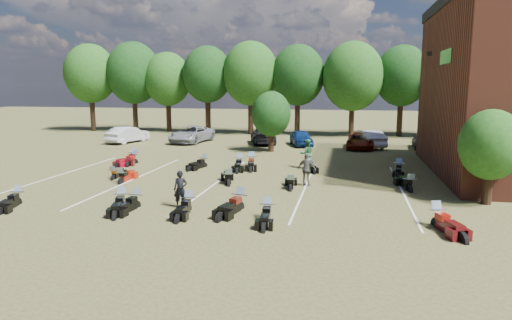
% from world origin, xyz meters
% --- Properties ---
extents(ground, '(160.00, 160.00, 0.00)m').
position_xyz_m(ground, '(0.00, 0.00, 0.00)').
color(ground, brown).
rests_on(ground, ground).
extents(car_0, '(2.72, 4.12, 1.30)m').
position_xyz_m(car_0, '(-16.56, 19.46, 0.65)').
color(car_0, maroon).
rests_on(car_0, ground).
extents(car_1, '(2.70, 4.92, 1.54)m').
position_xyz_m(car_1, '(-16.33, 18.67, 0.77)').
color(car_1, silver).
rests_on(car_1, ground).
extents(car_2, '(3.38, 5.99, 1.58)m').
position_xyz_m(car_2, '(-10.43, 19.98, 0.79)').
color(car_2, gray).
rests_on(car_2, ground).
extents(car_3, '(3.45, 5.58, 1.51)m').
position_xyz_m(car_3, '(-3.56, 20.35, 0.75)').
color(car_3, black).
rests_on(car_3, ground).
extents(car_4, '(2.77, 4.43, 1.40)m').
position_xyz_m(car_4, '(0.04, 19.75, 0.70)').
color(car_4, navy).
rests_on(car_4, ground).
extents(car_5, '(3.24, 5.04, 1.57)m').
position_xyz_m(car_5, '(5.85, 19.72, 0.78)').
color(car_5, beige).
rests_on(car_5, ground).
extents(car_6, '(2.45, 4.91, 1.34)m').
position_xyz_m(car_6, '(5.24, 18.81, 0.67)').
color(car_6, '#520E04').
rests_on(car_6, ground).
extents(car_7, '(2.19, 4.76, 1.35)m').
position_xyz_m(car_7, '(10.67, 20.02, 0.67)').
color(car_7, '#313136').
rests_on(car_7, ground).
extents(person_black, '(0.68, 0.52, 1.68)m').
position_xyz_m(person_black, '(-3.07, -2.38, 0.84)').
color(person_black, black).
rests_on(person_black, ground).
extents(person_green, '(1.14, 1.03, 1.93)m').
position_xyz_m(person_green, '(1.57, 8.49, 0.97)').
color(person_green, '#266633').
rests_on(person_green, ground).
extents(person_grey, '(1.14, 0.72, 1.81)m').
position_xyz_m(person_grey, '(2.04, 3.23, 0.91)').
color(person_grey, '#5D574F').
rests_on(person_grey, ground).
extents(motorcycle_0, '(1.24, 2.34, 1.24)m').
position_xyz_m(motorcycle_0, '(-10.58, -3.41, 0.00)').
color(motorcycle_0, black).
rests_on(motorcycle_0, ground).
extents(motorcycle_1, '(0.86, 2.26, 1.23)m').
position_xyz_m(motorcycle_1, '(-5.02, -2.82, 0.00)').
color(motorcycle_1, black).
rests_on(motorcycle_1, ground).
extents(motorcycle_2, '(0.89, 2.30, 1.25)m').
position_xyz_m(motorcycle_2, '(-2.54, -2.88, 0.00)').
color(motorcycle_2, black).
rests_on(motorcycle_2, ground).
extents(motorcycle_3, '(1.44, 2.46, 1.31)m').
position_xyz_m(motorcycle_3, '(-5.63, -2.96, 0.00)').
color(motorcycle_3, black).
rests_on(motorcycle_3, ground).
extents(motorcycle_4, '(0.92, 2.31, 1.26)m').
position_xyz_m(motorcycle_4, '(1.02, -3.30, 0.00)').
color(motorcycle_4, black).
rests_on(motorcycle_4, ground).
extents(motorcycle_5, '(1.31, 2.62, 1.40)m').
position_xyz_m(motorcycle_5, '(-0.42, -2.22, 0.00)').
color(motorcycle_5, black).
rests_on(motorcycle_5, ground).
extents(motorcycle_6, '(1.51, 2.59, 1.37)m').
position_xyz_m(motorcycle_6, '(7.64, -3.03, 0.00)').
color(motorcycle_6, '#480A0D').
rests_on(motorcycle_6, ground).
extents(motorcycle_7, '(0.87, 2.32, 1.27)m').
position_xyz_m(motorcycle_7, '(-8.16, 1.78, 0.00)').
color(motorcycle_7, '#9F1C0B').
rests_on(motorcycle_7, ground).
extents(motorcycle_8, '(0.93, 2.12, 1.14)m').
position_xyz_m(motorcycle_8, '(-9.09, 2.62, 0.00)').
color(motorcycle_8, black).
rests_on(motorcycle_8, ground).
extents(motorcycle_10, '(1.47, 2.52, 1.34)m').
position_xyz_m(motorcycle_10, '(-2.15, 2.46, 0.00)').
color(motorcycle_10, black).
rests_on(motorcycle_10, ground).
extents(motorcycle_12, '(0.93, 2.25, 1.22)m').
position_xyz_m(motorcycle_12, '(1.32, 1.96, 0.00)').
color(motorcycle_12, black).
rests_on(motorcycle_12, ground).
extents(motorcycle_13, '(1.18, 2.50, 1.34)m').
position_xyz_m(motorcycle_13, '(7.37, 2.94, 0.00)').
color(motorcycle_13, black).
rests_on(motorcycle_13, ground).
extents(motorcycle_14, '(1.40, 2.62, 1.39)m').
position_xyz_m(motorcycle_14, '(-10.72, 8.49, 0.00)').
color(motorcycle_14, '#43090E').
rests_on(motorcycle_14, ground).
extents(motorcycle_15, '(1.35, 2.49, 1.33)m').
position_xyz_m(motorcycle_15, '(-10.39, 7.90, 0.00)').
color(motorcycle_15, maroon).
rests_on(motorcycle_15, ground).
extents(motorcycle_16, '(1.31, 2.33, 1.24)m').
position_xyz_m(motorcycle_16, '(-5.20, 7.55, 0.00)').
color(motorcycle_16, black).
rests_on(motorcycle_16, ground).
extents(motorcycle_17, '(1.24, 2.63, 1.41)m').
position_xyz_m(motorcycle_17, '(-2.09, 8.27, 0.00)').
color(motorcycle_17, black).
rests_on(motorcycle_17, ground).
extents(motorcycle_18, '(1.14, 2.53, 1.36)m').
position_xyz_m(motorcycle_18, '(-2.79, 7.70, 0.00)').
color(motorcycle_18, black).
rests_on(motorcycle_18, ground).
extents(motorcycle_19, '(1.24, 2.22, 1.18)m').
position_xyz_m(motorcycle_19, '(1.74, 8.16, 0.00)').
color(motorcycle_19, black).
rests_on(motorcycle_19, ground).
extents(motorcycle_20, '(0.97, 2.30, 1.24)m').
position_xyz_m(motorcycle_20, '(7.35, 8.11, 0.00)').
color(motorcycle_20, black).
rests_on(motorcycle_20, ground).
extents(tree_line, '(56.00, 6.00, 9.79)m').
position_xyz_m(tree_line, '(-1.00, 29.00, 6.31)').
color(tree_line, black).
rests_on(tree_line, ground).
extents(young_tree_near_building, '(2.80, 2.80, 4.16)m').
position_xyz_m(young_tree_near_building, '(10.50, 1.00, 2.75)').
color(young_tree_near_building, black).
rests_on(young_tree_near_building, ground).
extents(young_tree_midfield, '(3.20, 3.20, 4.70)m').
position_xyz_m(young_tree_midfield, '(-2.00, 15.50, 3.09)').
color(young_tree_midfield, black).
rests_on(young_tree_midfield, ground).
extents(parking_lines, '(20.10, 14.00, 0.01)m').
position_xyz_m(parking_lines, '(-3.00, 3.00, 0.01)').
color(parking_lines, silver).
rests_on(parking_lines, ground).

